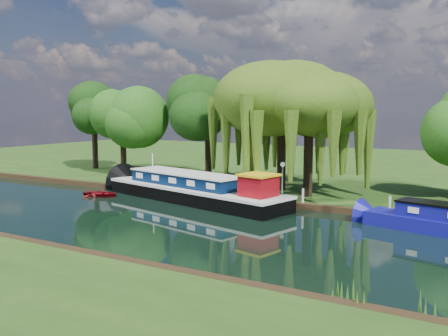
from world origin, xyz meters
The scene contains 12 objects.
ground centered at (0.00, 0.00, 0.00)m, with size 120.00×120.00×0.00m, color black.
far_bank centered at (0.00, 34.00, 0.23)m, with size 120.00×52.00×0.45m, color #1F3F11.
dutch_barge centered at (-5.21, 6.91, 0.87)m, with size 17.11×7.51×3.52m.
red_dinghy centered at (-13.08, 4.95, 0.00)m, with size 2.11×2.96×0.61m, color maroon.
willow_left centered at (-0.60, 12.77, 7.71)m, with size 8.34×8.34×10.00m.
willow_right centered at (2.34, 11.07, 6.71)m, with size 7.04×7.04×8.58m.
tree_far_left centered at (-17.98, 13.29, 6.29)m, with size 5.30×5.30×8.53m.
tree_far_back centered at (-24.59, 16.07, 6.50)m, with size 5.15×5.15×8.67m.
tree_far_mid centered at (-9.31, 15.44, 6.66)m, with size 5.50×5.50×9.01m.
lamppost centered at (0.50, 10.50, 2.42)m, with size 0.36×0.36×2.56m.
mooring_posts centered at (-0.50, 8.40, 0.95)m, with size 19.16×0.16×1.00m.
reeds_near centered at (6.87, -7.57, 0.55)m, with size 33.70×1.50×1.10m.
Camera 1 is at (15.70, -24.62, 7.08)m, focal length 40.00 mm.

